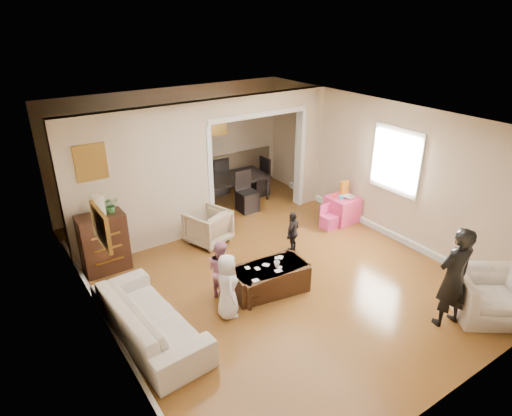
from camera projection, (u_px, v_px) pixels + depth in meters
floor at (262, 267)px, 7.66m from camera, size 7.00×7.00×0.00m
partition_left at (141, 182)px, 7.78m from camera, size 2.75×0.18×2.60m
partition_right at (308, 147)px, 9.74m from camera, size 0.55×0.18×2.60m
partition_header at (257, 103)px, 8.57m from camera, size 2.22×0.18×0.35m
window_pane at (396, 160)px, 8.10m from camera, size 0.03×0.95×1.10m
framed_art_partition at (91, 162)px, 7.06m from camera, size 0.45×0.03×0.55m
framed_art_sofa_wall at (101, 227)px, 5.08m from camera, size 0.03×0.55×0.40m
framed_art_alcove at (217, 123)px, 10.11m from camera, size 0.45×0.03×0.55m
sofa at (149, 318)px, 5.91m from camera, size 1.00×2.18×0.62m
armchair_back at (208, 227)px, 8.33m from camera, size 0.90×0.92×0.66m
armchair_front at (490, 295)px, 6.35m from camera, size 1.33×1.31×0.66m
dresser at (104, 243)px, 7.37m from camera, size 0.75×0.42×1.03m
table_lamp at (98, 205)px, 7.08m from camera, size 0.22×0.22×0.36m
potted_plant at (110, 205)px, 7.20m from camera, size 0.25×0.22×0.28m
coffee_table at (269, 279)px, 6.92m from camera, size 1.25×0.78×0.44m
coffee_cup at (277, 264)px, 6.83m from camera, size 0.11×0.11×0.09m
play_table at (342, 209)px, 9.20m from camera, size 0.58×0.58×0.55m
cereal_box at (344, 188)px, 9.16m from camera, size 0.20×0.07×0.30m
cyan_cup at (341, 197)px, 8.98m from camera, size 0.08×0.08×0.08m
toy_block at (335, 195)px, 9.10m from camera, size 0.10×0.08×0.05m
play_bowl at (349, 197)px, 9.00m from camera, size 0.23×0.23×0.05m
dining_table at (232, 189)px, 10.15m from camera, size 1.72×1.02×0.59m
adult_person at (454, 278)px, 5.99m from camera, size 0.61×0.46×1.52m
child_kneel_a at (227, 286)px, 6.26m from camera, size 0.46×0.56×1.00m
child_kneel_b at (221, 269)px, 6.68m from camera, size 0.45×0.53×0.97m
child_toddler at (293, 233)px, 7.94m from camera, size 0.52×0.42×0.82m
craft_papers at (268, 267)px, 6.83m from camera, size 0.82×0.45×0.00m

